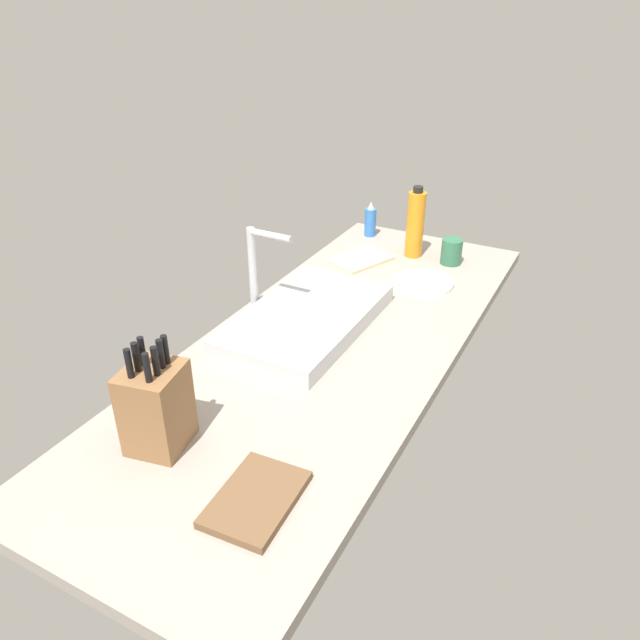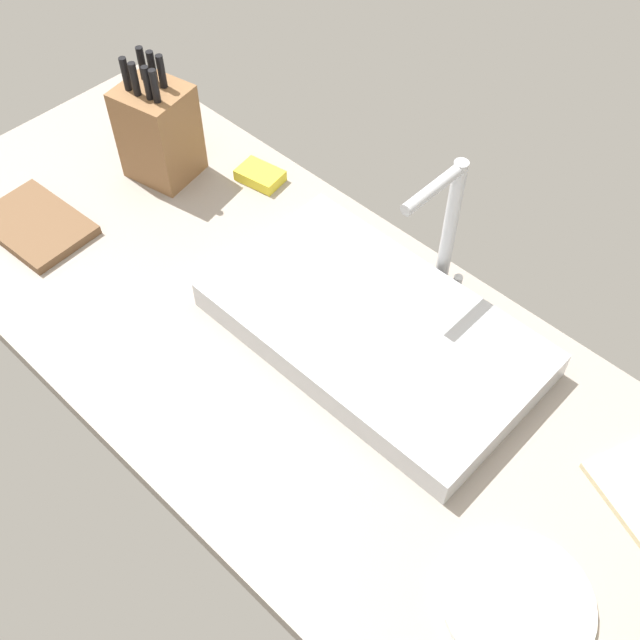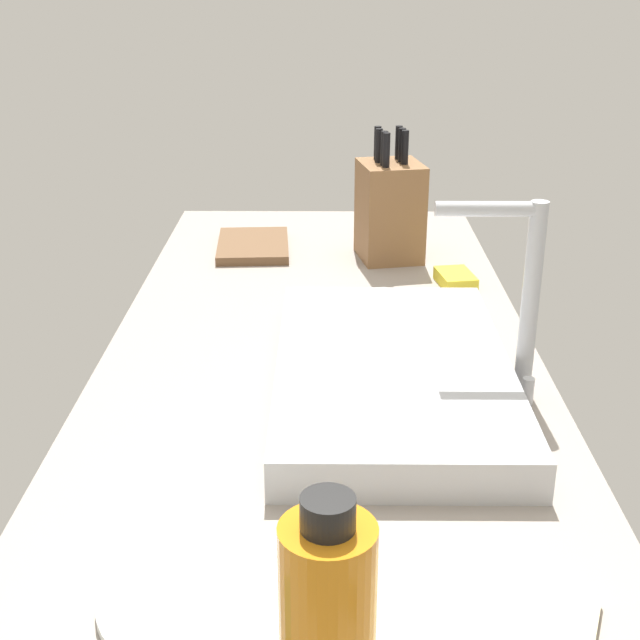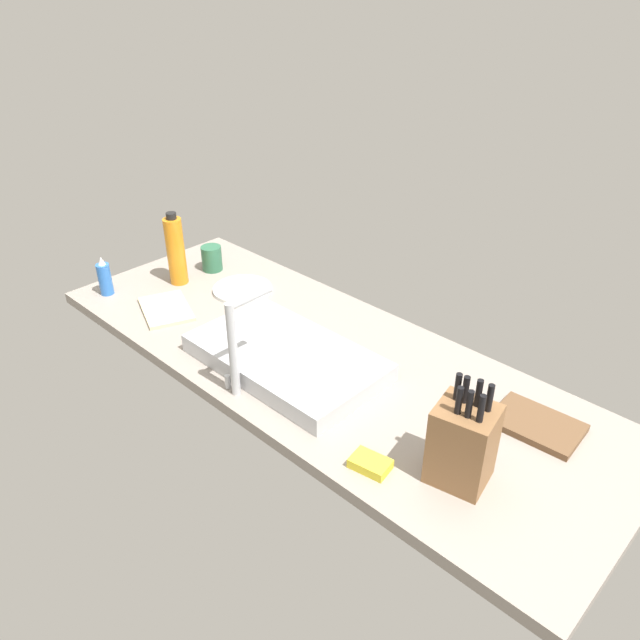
{
  "view_description": "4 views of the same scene",
  "coord_description": "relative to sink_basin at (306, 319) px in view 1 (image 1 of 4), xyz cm",
  "views": [
    {
      "loc": [
        -128.87,
        -65.14,
        92.16
      ],
      "look_at": [
        0.21,
        3.5,
        9.45
      ],
      "focal_mm": 33.77,
      "sensor_mm": 36.0,
      "label": 1
    },
    {
      "loc": [
        52.61,
        -53.88,
        107.68
      ],
      "look_at": [
        -1.68,
        2.88,
        10.07
      ],
      "focal_mm": 43.35,
      "sensor_mm": 36.0,
      "label": 2
    },
    {
      "loc": [
        113.01,
        0.85,
        59.69
      ],
      "look_at": [
        0.22,
        -0.09,
        12.78
      ],
      "focal_mm": 48.98,
      "sensor_mm": 36.0,
      "label": 3
    },
    {
      "loc": [
        -102.92,
        107.6,
        105.36
      ],
      "look_at": [
        4.49,
        -4.38,
        12.07
      ],
      "focal_mm": 34.75,
      "sensor_mm": 36.0,
      "label": 4
    }
  ],
  "objects": [
    {
      "name": "water_bottle",
      "position": [
        64.59,
        -9.04,
        9.62
      ],
      "size": [
        6.32,
        6.32,
        26.07
      ],
      "color": "orange",
      "rests_on": "countertop_slab"
    },
    {
      "name": "countertop_slab",
      "position": [
        -4.0,
        -9.99,
        -4.42
      ],
      "size": [
        180.26,
        66.82,
        3.5
      ],
      "primitive_type": "cube",
      "color": "gray",
      "rests_on": "ground"
    },
    {
      "name": "sink_basin",
      "position": [
        0.0,
        0.0,
        0.0
      ],
      "size": [
        55.06,
        31.9,
        5.34
      ],
      "primitive_type": "cube",
      "color": "#B7BABF",
      "rests_on": "countertop_slab"
    },
    {
      "name": "coffee_mug",
      "position": [
        64.15,
        -23.43,
        1.9
      ],
      "size": [
        7.4,
        7.4,
        9.15
      ],
      "primitive_type": "cylinder",
      "color": "#2D6647",
      "rests_on": "countertop_slab"
    },
    {
      "name": "cutting_board",
      "position": [
        -64.14,
        -24.51,
        -1.77
      ],
      "size": [
        21.84,
        15.74,
        1.8
      ],
      "primitive_type": "cube",
      "rotation": [
        0.0,
        0.0,
        0.06
      ],
      "color": "brown",
      "rests_on": "countertop_slab"
    },
    {
      "name": "faucet",
      "position": [
        0.37,
        16.48,
        13.59
      ],
      "size": [
        5.5,
        14.59,
        27.46
      ],
      "color": "#B7BABF",
      "rests_on": "countertop_slab"
    },
    {
      "name": "soap_bottle",
      "position": [
        75.42,
        13.13,
        3.34
      ],
      "size": [
        4.5,
        4.5,
        13.84
      ],
      "color": "blue",
      "rests_on": "countertop_slab"
    },
    {
      "name": "dish_sponge",
      "position": [
        -43.31,
        14.73,
        -1.47
      ],
      "size": [
        9.87,
        7.4,
        2.4
      ],
      "primitive_type": "cube",
      "rotation": [
        0.0,
        0.0,
        0.17
      ],
      "color": "yellow",
      "rests_on": "countertop_slab"
    },
    {
      "name": "knife_block",
      "position": [
        -59.35,
        3.33,
        7.39
      ],
      "size": [
        14.77,
        13.89,
        25.86
      ],
      "rotation": [
        0.0,
        0.0,
        0.19
      ],
      "color": "brown",
      "rests_on": "countertop_slab"
    },
    {
      "name": "dish_towel",
      "position": [
        50.88,
        5.98,
        -2.07
      ],
      "size": [
        24.99,
        21.32,
        1.2
      ],
      "primitive_type": "cube",
      "rotation": [
        0.0,
        0.0,
        -0.38
      ],
      "color": "beige",
      "rests_on": "countertop_slab"
    },
    {
      "name": "dinner_plate",
      "position": [
        43.48,
        -20.32,
        -2.07
      ],
      "size": [
        20.43,
        20.43,
        1.2
      ],
      "primitive_type": "cylinder",
      "color": "silver",
      "rests_on": "countertop_slab"
    }
  ]
}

